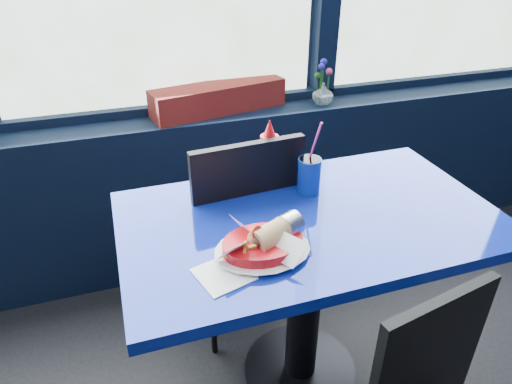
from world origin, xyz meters
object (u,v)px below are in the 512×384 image
Objects in this scene: chair_near_back at (242,224)px; food_basket at (264,243)px; ketchup_bottle at (269,156)px; near_table at (307,261)px; soda_cup at (309,175)px; planter_box at (219,98)px; flower_vase at (323,91)px.

chair_near_back is 3.76× the size of food_basket.
ketchup_bottle is (0.15, 0.38, 0.07)m from food_basket.
chair_near_back is (-0.14, 0.32, -0.03)m from near_table.
soda_cup reaches higher than near_table.
flower_vase reaches higher than planter_box.
soda_cup is at bearing -43.48° from ketchup_bottle.
near_table is at bearing -96.72° from planter_box.
flower_vase is at bearing 56.83° from food_basket.
planter_box is at bearing 171.81° from flower_vase.
planter_box reaches higher than near_table.
food_basket is at bearing -123.45° from flower_vase.
planter_box is 2.36× the size of soda_cup.
soda_cup is (0.13, -0.74, -0.05)m from planter_box.
chair_near_back is 0.34m from ketchup_bottle.
food_basket is (-0.63, -0.95, -0.08)m from flower_vase.
chair_near_back is at bearing 81.84° from food_basket.
flower_vase is 0.87× the size of food_basket.
food_basket is (-0.07, -0.45, 0.24)m from chair_near_back.
flower_vase is 0.82× the size of soda_cup.
ketchup_bottle is at bearing 68.80° from food_basket.
soda_cup is at bearing -91.76° from planter_box.
planter_box is (-0.07, 0.89, 0.29)m from near_table.
near_table is 0.35m from chair_near_back.
flower_vase reaches higher than near_table.
chair_near_back is 0.52m from food_basket.
flower_vase is at bearing 61.25° from soda_cup.
flower_vase is at bearing -19.62° from planter_box.
ketchup_bottle is 0.15m from soda_cup.
food_basket is at bearing -133.08° from soda_cup.
near_table is 0.94m from planter_box.
near_table is 1.28× the size of chair_near_back.
food_basket is 0.38m from soda_cup.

